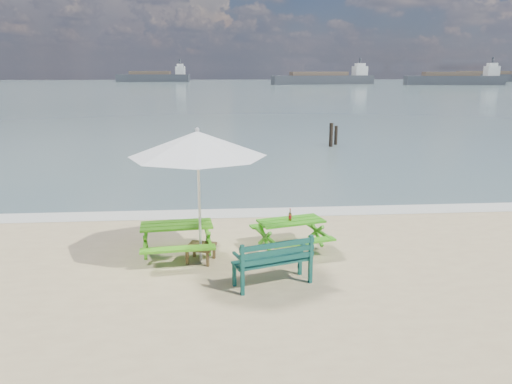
{
  "coord_description": "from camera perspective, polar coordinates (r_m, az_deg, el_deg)",
  "views": [
    {
      "loc": [
        -0.4,
        -8.64,
        3.91
      ],
      "look_at": [
        0.54,
        3.0,
        1.0
      ],
      "focal_mm": 35.0,
      "sensor_mm": 36.0,
      "label": 1
    }
  ],
  "objects": [
    {
      "name": "side_table",
      "position": [
        10.47,
        -6.33,
        -6.94
      ],
      "size": [
        0.68,
        0.68,
        0.36
      ],
      "color": "brown",
      "rests_on": "ground"
    },
    {
      "name": "patio_umbrella",
      "position": [
        9.89,
        -6.68,
        5.5
      ],
      "size": [
        3.42,
        3.42,
        2.71
      ],
      "color": "silver",
      "rests_on": "ground"
    },
    {
      "name": "cargo_ships",
      "position": [
        142.15,
        18.32,
        12.22
      ],
      "size": [
        147.29,
        39.19,
        4.4
      ],
      "color": "#35383F",
      "rests_on": "ground"
    },
    {
      "name": "picnic_table_right",
      "position": [
        11.07,
        4.0,
        -4.94
      ],
      "size": [
        1.77,
        1.88,
        0.67
      ],
      "color": "#369917",
      "rests_on": "ground"
    },
    {
      "name": "swimmer",
      "position": [
        25.02,
        -6.1,
        3.7
      ],
      "size": [
        0.65,
        0.49,
        1.61
      ],
      "color": "tan",
      "rests_on": "ground"
    },
    {
      "name": "picnic_table_left",
      "position": [
        10.78,
        -9.0,
        -5.51
      ],
      "size": [
        1.65,
        1.8,
        0.71
      ],
      "color": "#49A919",
      "rests_on": "ground"
    },
    {
      "name": "mooring_pilings",
      "position": [
        26.06,
        8.78,
        6.23
      ],
      "size": [
        0.58,
        0.78,
        1.41
      ],
      "color": "black",
      "rests_on": "ground"
    },
    {
      "name": "foam_strip",
      "position": [
        13.81,
        -2.75,
        -2.44
      ],
      "size": [
        22.0,
        0.9,
        0.01
      ],
      "primitive_type": "cube",
      "color": "silver",
      "rests_on": "ground"
    },
    {
      "name": "beer_bottle",
      "position": [
        10.91,
        3.91,
        -2.82
      ],
      "size": [
        0.07,
        0.07,
        0.27
      ],
      "color": "brown",
      "rests_on": "picnic_table_right"
    },
    {
      "name": "sea",
      "position": [
        93.72,
        -4.46,
        11.58
      ],
      "size": [
        300.0,
        300.0,
        0.0
      ],
      "primitive_type": "plane",
      "color": "slate",
      "rests_on": "ground"
    },
    {
      "name": "park_bench",
      "position": [
        9.34,
        1.89,
        -8.92
      ],
      "size": [
        1.54,
        0.91,
        0.9
      ],
      "color": "#11473F",
      "rests_on": "ground"
    }
  ]
}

